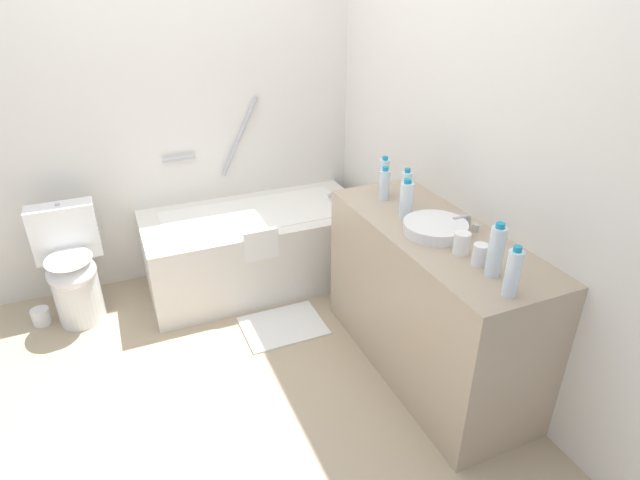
# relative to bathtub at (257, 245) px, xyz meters

# --- Properties ---
(ground_plane) EXTENTS (3.68, 3.68, 0.00)m
(ground_plane) POSITION_rel_bathtub_xyz_m (-0.49, -0.91, -0.29)
(ground_plane) COLOR tan
(wall_back_tiled) EXTENTS (3.08, 0.10, 2.47)m
(wall_back_tiled) POSITION_rel_bathtub_xyz_m (-0.49, 0.42, 0.95)
(wall_back_tiled) COLOR silver
(wall_back_tiled) RESTS_ON ground_plane
(wall_right_mirror) EXTENTS (0.10, 2.96, 2.47)m
(wall_right_mirror) POSITION_rel_bathtub_xyz_m (0.90, -0.91, 0.95)
(wall_right_mirror) COLOR silver
(wall_right_mirror) RESTS_ON ground_plane
(bathtub) EXTENTS (1.52, 0.75, 1.24)m
(bathtub) POSITION_rel_bathtub_xyz_m (0.00, 0.00, 0.00)
(bathtub) COLOR silver
(bathtub) RESTS_ON ground_plane
(toilet) EXTENTS (0.39, 0.47, 0.75)m
(toilet) POSITION_rel_bathtub_xyz_m (-1.19, 0.02, 0.07)
(toilet) COLOR white
(toilet) RESTS_ON ground_plane
(vanity_counter) EXTENTS (0.53, 1.37, 0.85)m
(vanity_counter) POSITION_rel_bathtub_xyz_m (0.58, -1.24, 0.14)
(vanity_counter) COLOR tan
(vanity_counter) RESTS_ON ground_plane
(sink_basin) EXTENTS (0.32, 0.32, 0.06)m
(sink_basin) POSITION_rel_bathtub_xyz_m (0.56, -1.26, 0.59)
(sink_basin) COLOR white
(sink_basin) RESTS_ON vanity_counter
(sink_faucet) EXTENTS (0.11, 0.15, 0.07)m
(sink_faucet) POSITION_rel_bathtub_xyz_m (0.74, -1.26, 0.59)
(sink_faucet) COLOR #B5B5BA
(sink_faucet) RESTS_ON vanity_counter
(water_bottle_0) EXTENTS (0.06, 0.06, 0.19)m
(water_bottle_0) POSITION_rel_bathtub_xyz_m (0.54, -0.79, 0.65)
(water_bottle_0) COLOR silver
(water_bottle_0) RESTS_ON vanity_counter
(water_bottle_1) EXTENTS (0.07, 0.07, 0.21)m
(water_bottle_1) POSITION_rel_bathtub_xyz_m (0.53, -1.03, 0.66)
(water_bottle_1) COLOR silver
(water_bottle_1) RESTS_ON vanity_counter
(water_bottle_2) EXTENTS (0.07, 0.07, 0.24)m
(water_bottle_2) POSITION_rel_bathtub_xyz_m (0.55, -1.69, 0.68)
(water_bottle_2) COLOR silver
(water_bottle_2) RESTS_ON vanity_counter
(water_bottle_3) EXTENTS (0.06, 0.06, 0.22)m
(water_bottle_3) POSITION_rel_bathtub_xyz_m (0.59, -0.92, 0.67)
(water_bottle_3) COLOR silver
(water_bottle_3) RESTS_ON vanity_counter
(water_bottle_4) EXTENTS (0.06, 0.06, 0.22)m
(water_bottle_4) POSITION_rel_bathtub_xyz_m (0.51, -1.84, 0.67)
(water_bottle_4) COLOR silver
(water_bottle_4) RESTS_ON vanity_counter
(water_bottle_5) EXTENTS (0.06, 0.06, 0.23)m
(water_bottle_5) POSITION_rel_bathtub_xyz_m (0.57, -0.72, 0.67)
(water_bottle_5) COLOR silver
(water_bottle_5) RESTS_ON vanity_counter
(drinking_glass_0) EXTENTS (0.07, 0.07, 0.10)m
(drinking_glass_0) POSITION_rel_bathtub_xyz_m (0.55, -1.60, 0.61)
(drinking_glass_0) COLOR white
(drinking_glass_0) RESTS_ON vanity_counter
(drinking_glass_1) EXTENTS (0.07, 0.07, 0.10)m
(drinking_glass_1) POSITION_rel_bathtub_xyz_m (0.54, -1.48, 0.62)
(drinking_glass_1) COLOR white
(drinking_glass_1) RESTS_ON vanity_counter
(bath_mat) EXTENTS (0.50, 0.38, 0.01)m
(bath_mat) POSITION_rel_bathtub_xyz_m (-0.03, -0.60, -0.28)
(bath_mat) COLOR white
(bath_mat) RESTS_ON ground_plane
(toilet_paper_roll) EXTENTS (0.11, 0.11, 0.11)m
(toilet_paper_roll) POSITION_rel_bathtub_xyz_m (-1.43, 0.03, -0.23)
(toilet_paper_roll) COLOR white
(toilet_paper_roll) RESTS_ON ground_plane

